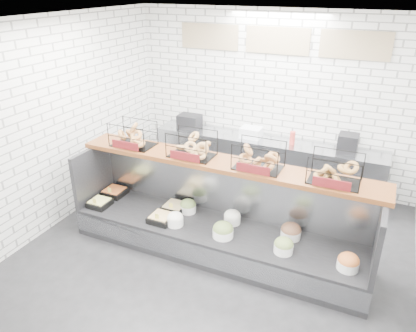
% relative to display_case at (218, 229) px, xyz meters
% --- Properties ---
extents(ground, '(5.50, 5.50, 0.00)m').
position_rel_display_case_xyz_m(ground, '(-0.00, -0.34, -0.33)').
color(ground, black).
rests_on(ground, ground).
extents(room_shell, '(5.02, 5.51, 3.01)m').
position_rel_display_case_xyz_m(room_shell, '(-0.00, 0.26, 1.73)').
color(room_shell, white).
rests_on(room_shell, ground).
extents(display_case, '(4.00, 0.90, 1.20)m').
position_rel_display_case_xyz_m(display_case, '(0.00, 0.00, 0.00)').
color(display_case, black).
rests_on(display_case, ground).
extents(bagel_shelf, '(4.10, 0.50, 0.40)m').
position_rel_display_case_xyz_m(bagel_shelf, '(-0.01, 0.17, 1.05)').
color(bagel_shelf, '#4C2610').
rests_on(bagel_shelf, display_case).
extents(prep_counter, '(4.00, 0.60, 1.20)m').
position_rel_display_case_xyz_m(prep_counter, '(-0.01, 2.09, 0.14)').
color(prep_counter, '#93969B').
rests_on(prep_counter, ground).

